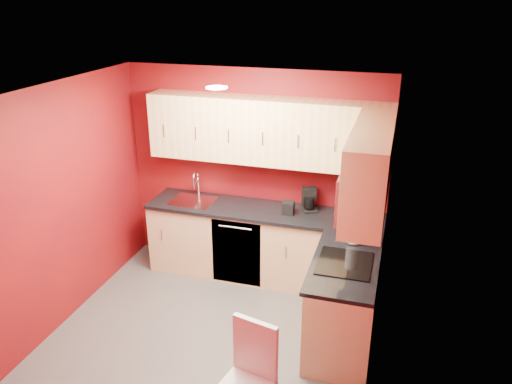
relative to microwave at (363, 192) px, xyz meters
The scene contains 21 objects.
floor 2.18m from the microwave, behind, with size 3.20×3.20×0.00m, color #484644.
ceiling 1.64m from the microwave, behind, with size 3.20×3.20×0.00m, color white.
wall_back 1.95m from the microwave, 136.99° to the left, with size 3.20×3.20×0.00m, color maroon.
wall_front 2.24m from the microwave, 129.35° to the right, with size 3.20×3.20×0.00m, color maroon.
wall_left 3.03m from the microwave, behind, with size 3.00×3.00×0.00m, color maroon.
wall_right 0.50m from the microwave, 44.09° to the right, with size 3.00×3.00×0.00m, color maroon.
base_cabinets_back 1.98m from the microwave, 140.04° to the left, with size 2.80×0.60×0.87m, color #D6B27A.
base_cabinets_right 1.23m from the microwave, 151.81° to the left, with size 0.60×1.30×0.87m, color #D6B27A.
countertop_back 1.73m from the microwave, 140.47° to the left, with size 2.80×0.63×0.04m, color black.
countertop_right 0.78m from the microwave, 162.04° to the left, with size 0.63×1.27×0.04m, color black.
upper_cabinets_back 1.65m from the microwave, 136.69° to the left, with size 2.80×0.35×0.75m, color #E9BC84.
upper_cabinets_right 0.33m from the microwave, 82.65° to the left, with size 0.35×1.55×0.75m.
microwave is the anchor object (origin of this frame).
cooktop 0.75m from the microwave, behind, with size 0.50×0.55×0.01m, color black.
sink 2.43m from the microwave, 154.40° to the left, with size 0.52×0.42×0.35m.
dishwasher_front 2.02m from the microwave, 153.81° to the left, with size 0.60×0.02×0.82m, color black.
downlight 1.62m from the microwave, behind, with size 0.20×0.20×0.01m, color white.
coffee_maker 1.43m from the microwave, 120.86° to the left, with size 0.16×0.22×0.27m, color black, non-canonical shape.
napkin_holder 1.47m from the microwave, 132.66° to the left, with size 0.13×0.13×0.14m, color black, non-canonical shape.
paper_towel 0.75m from the microwave, 100.27° to the left, with size 0.18×0.18×0.32m, color white, non-canonical shape.
dining_chair 1.90m from the microwave, 117.91° to the right, with size 0.39×0.40×0.95m, color silver, non-canonical shape.
Camera 1 is at (1.65, -3.98, 3.32)m, focal length 35.00 mm.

